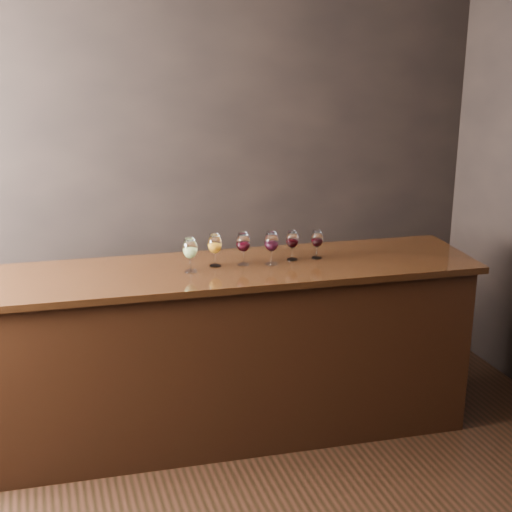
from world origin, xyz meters
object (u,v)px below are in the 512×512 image
object	(u,v)px
glass_amber	(215,245)
glass_white	(190,249)
bar_counter	(218,356)
glass_red_d	(317,240)
glass_red_c	(292,240)
back_bar_shelf	(249,322)
glass_red_b	(271,242)
glass_red_a	(243,243)

from	to	relation	value
glass_amber	glass_white	bearing A→B (deg)	-159.18
bar_counter	glass_red_d	world-z (taller)	glass_red_d
glass_red_d	glass_red_c	bearing A→B (deg)	174.63
back_bar_shelf	glass_amber	size ratio (longest dim) A/B	11.17
back_bar_shelf	glass_red_d	size ratio (longest dim) A/B	12.62
glass_red_c	glass_red_d	xyz separation A→B (m)	(0.16, -0.01, -0.01)
glass_red_b	glass_red_d	distance (m)	0.31
glass_red_d	glass_red_b	bearing A→B (deg)	-173.55
glass_red_c	glass_amber	bearing A→B (deg)	177.54
glass_red_a	glass_red_b	world-z (taller)	glass_red_b
glass_amber	glass_red_a	world-z (taller)	glass_red_a
glass_red_b	glass_red_c	bearing A→B (deg)	18.18
glass_amber	bar_counter	bearing A→B (deg)	-89.15
back_bar_shelf	bar_counter	bearing A→B (deg)	-118.96
glass_red_d	back_bar_shelf	bearing A→B (deg)	104.67
glass_red_b	glass_red_c	xyz separation A→B (m)	(0.15, 0.05, -0.01)
bar_counter	glass_red_b	size ratio (longest dim) A/B	15.08
glass_red_c	glass_red_d	world-z (taller)	glass_red_c
back_bar_shelf	glass_red_d	world-z (taller)	glass_red_d
glass_white	glass_red_c	distance (m)	0.65
glass_amber	glass_red_c	distance (m)	0.48
bar_counter	glass_red_c	distance (m)	0.85
glass_red_b	glass_red_d	bearing A→B (deg)	6.45
glass_red_b	glass_red_d	xyz separation A→B (m)	(0.31, 0.03, -0.02)
bar_counter	glass_amber	bearing A→B (deg)	95.10
glass_red_a	glass_red_c	distance (m)	0.31
back_bar_shelf	glass_amber	bearing A→B (deg)	-120.21
glass_amber	glass_red_d	size ratio (longest dim) A/B	1.13
back_bar_shelf	glass_white	size ratio (longest dim) A/B	10.82
glass_red_c	glass_white	bearing A→B (deg)	-176.33
bar_counter	glass_red_b	world-z (taller)	glass_red_b
back_bar_shelf	glass_red_b	distance (m)	1.18
back_bar_shelf	glass_red_c	world-z (taller)	glass_red_c
bar_counter	glass_red_b	bearing A→B (deg)	-1.39
glass_amber	glass_red_d	world-z (taller)	glass_amber
back_bar_shelf	glass_red_c	distance (m)	1.13
glass_white	glass_red_d	bearing A→B (deg)	1.90
glass_red_a	back_bar_shelf	bearing A→B (deg)	70.97
glass_red_b	glass_red_c	distance (m)	0.16
glass_amber	glass_red_c	xyz separation A→B (m)	(0.48, -0.02, -0.01)
bar_counter	glass_white	world-z (taller)	glass_white
glass_red_a	glass_red_b	bearing A→B (deg)	-14.67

